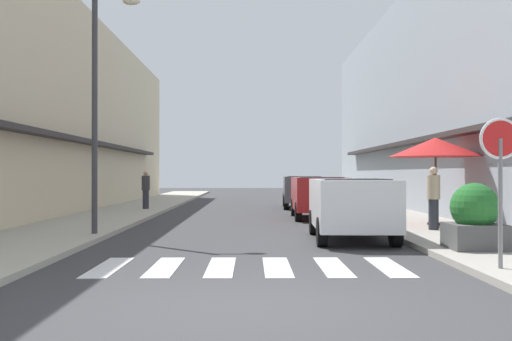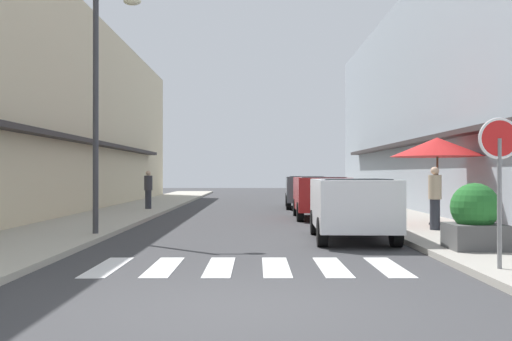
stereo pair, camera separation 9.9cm
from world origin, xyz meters
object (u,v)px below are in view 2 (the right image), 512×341
object	(u,v)px
parked_car_far	(304,188)
round_street_sign	(497,153)
parked_car_mid	(319,193)
pedestrian_walking_far	(146,189)
street_lamp	(101,87)
pedestrian_walking_near	(433,197)
parked_car_near	(350,202)
cafe_umbrella	(435,147)
planter_corner	(473,218)

from	to	relation	value
parked_car_far	round_street_sign	xyz separation A→B (m)	(1.49, -18.25, 0.98)
parked_car_mid	pedestrian_walking_far	distance (m)	7.83
street_lamp	pedestrian_walking_near	bearing A→B (deg)	6.25
parked_car_mid	round_street_sign	size ratio (longest dim) A/B	1.74
parked_car_near	round_street_sign	distance (m)	5.27
parked_car_mid	parked_car_far	distance (m)	6.45
parked_car_mid	parked_car_far	bearing A→B (deg)	90.00
round_street_sign	parked_car_mid	bearing A→B (deg)	97.18
parked_car_mid	cafe_umbrella	distance (m)	5.09
parked_car_mid	round_street_sign	bearing A→B (deg)	-82.82
street_lamp	cafe_umbrella	xyz separation A→B (m)	(8.97, 2.44, -1.38)
round_street_sign	street_lamp	size ratio (longest dim) A/B	0.39
pedestrian_walking_far	parked_car_mid	bearing A→B (deg)	158.99
round_street_sign	cafe_umbrella	xyz separation A→B (m)	(1.43, 7.88, 0.43)
parked_car_mid	pedestrian_walking_near	bearing A→B (deg)	-66.29
parked_car_mid	planter_corner	distance (m)	9.62
planter_corner	pedestrian_walking_near	size ratio (longest dim) A/B	0.78
parked_car_near	planter_corner	xyz separation A→B (m)	(1.98, -2.57, -0.20)
street_lamp	cafe_umbrella	distance (m)	9.39
parked_car_mid	street_lamp	size ratio (longest dim) A/B	0.68
parked_car_near	cafe_umbrella	world-z (taller)	cafe_umbrella
parked_car_near	planter_corner	size ratio (longest dim) A/B	3.11
pedestrian_walking_near	pedestrian_walking_far	world-z (taller)	pedestrian_walking_near
cafe_umbrella	parked_car_far	bearing A→B (deg)	105.70
parked_car_near	round_street_sign	size ratio (longest dim) A/B	1.72
street_lamp	planter_corner	world-z (taller)	street_lamp
parked_car_far	pedestrian_walking_near	bearing A→B (deg)	-78.63
street_lamp	pedestrian_walking_far	world-z (taller)	street_lamp
street_lamp	parked_car_far	bearing A→B (deg)	64.75
parked_car_near	cafe_umbrella	xyz separation A→B (m)	(2.92, 2.92, 1.42)
cafe_umbrella	pedestrian_walking_far	xyz separation A→B (m)	(-9.70, 7.85, -1.39)
parked_car_near	parked_car_far	size ratio (longest dim) A/B	0.94
pedestrian_walking_far	pedestrian_walking_near	bearing A→B (deg)	143.42
round_street_sign	pedestrian_walking_far	size ratio (longest dim) A/B	1.47
street_lamp	cafe_umbrella	world-z (taller)	street_lamp
parked_car_far	street_lamp	world-z (taller)	street_lamp
cafe_umbrella	planter_corner	distance (m)	5.80
parked_car_far	pedestrian_walking_far	world-z (taller)	pedestrian_walking_far
street_lamp	cafe_umbrella	bearing A→B (deg)	15.24
round_street_sign	planter_corner	distance (m)	2.71
parked_car_near	parked_car_far	world-z (taller)	same
planter_corner	pedestrian_walking_far	size ratio (longest dim) A/B	0.81
round_street_sign	street_lamp	bearing A→B (deg)	144.20
round_street_sign	planter_corner	bearing A→B (deg)	78.30
round_street_sign	planter_corner	size ratio (longest dim) A/B	1.82
street_lamp	pedestrian_walking_far	xyz separation A→B (m)	(-0.73, 10.29, -2.77)
round_street_sign	pedestrian_walking_far	distance (m)	17.79
parked_car_mid	street_lamp	world-z (taller)	street_lamp
parked_car_far	street_lamp	size ratio (longest dim) A/B	0.72
round_street_sign	cafe_umbrella	distance (m)	8.02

